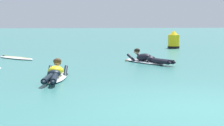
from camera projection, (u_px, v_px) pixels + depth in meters
name	position (u px, v px, depth m)	size (l,w,h in m)	color
ground_plane	(117.00, 55.00, 16.51)	(120.00, 120.00, 0.00)	#387A75
surfer_near	(55.00, 74.00, 9.70)	(0.74, 2.56, 0.53)	silver
surfer_far	(146.00, 59.00, 13.39)	(1.50, 2.43, 0.54)	silver
drifting_surfboard	(16.00, 58.00, 14.92)	(1.76, 1.83, 0.16)	white
channel_marker_buoy	(174.00, 41.00, 20.46)	(0.65, 0.65, 0.98)	yellow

